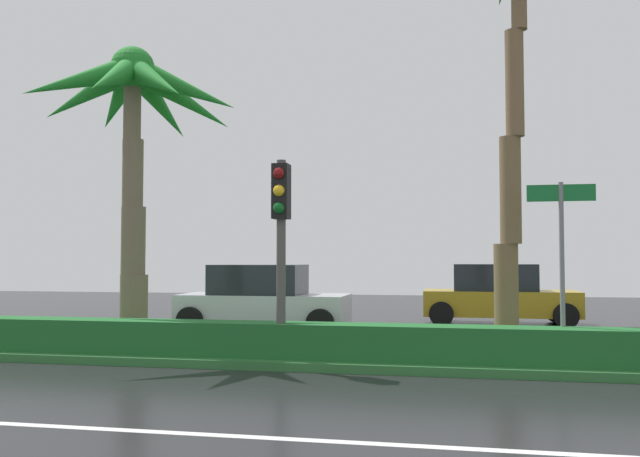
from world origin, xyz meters
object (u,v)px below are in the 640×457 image
object	(u,v)px
palm_tree_mid_left	(135,110)
traffic_signal_median_left	(281,221)
street_name_sign	(562,246)
car_in_traffic_leading	(262,299)
car_in_traffic_second	(498,295)

from	to	relation	value
palm_tree_mid_left	traffic_signal_median_left	xyz separation A→B (m)	(3.51, -1.46, -2.43)
palm_tree_mid_left	street_name_sign	world-z (taller)	palm_tree_mid_left
palm_tree_mid_left	car_in_traffic_leading	world-z (taller)	palm_tree_mid_left
street_name_sign	car_in_traffic_leading	world-z (taller)	street_name_sign
car_in_traffic_second	street_name_sign	bearing A→B (deg)	-86.42
palm_tree_mid_left	traffic_signal_median_left	world-z (taller)	palm_tree_mid_left
street_name_sign	car_in_traffic_second	xyz separation A→B (m)	(-0.51, 8.22, -1.25)
street_name_sign	car_in_traffic_leading	bearing A→B (deg)	143.23
traffic_signal_median_left	car_in_traffic_second	bearing A→B (deg)	64.28
car_in_traffic_leading	car_in_traffic_second	xyz separation A→B (m)	(6.09, 3.29, 0.00)
traffic_signal_median_left	car_in_traffic_leading	bearing A→B (deg)	109.36
traffic_signal_median_left	palm_tree_mid_left	bearing A→B (deg)	157.37
car_in_traffic_leading	car_in_traffic_second	distance (m)	6.92
traffic_signal_median_left	street_name_sign	xyz separation A→B (m)	(4.70, 0.47, -0.44)
palm_tree_mid_left	traffic_signal_median_left	size ratio (longest dim) A/B	1.78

